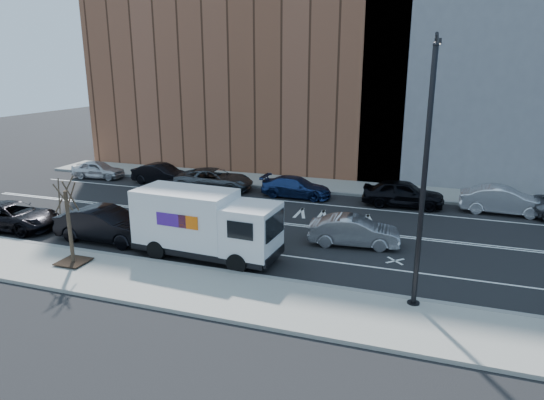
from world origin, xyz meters
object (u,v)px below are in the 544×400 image
Objects in this scene: far_parked_a at (98,169)px; far_parked_b at (162,174)px; driving_sedan at (354,231)px; fedex_van at (205,223)px.

far_parked_b is at bearing -96.58° from far_parked_a.
far_parked_b is 1.04× the size of driving_sedan.
far_parked_a is 22.11m from driving_sedan.
far_parked_b is at bearing 56.69° from driving_sedan.
fedex_van reaches higher than far_parked_b.
fedex_van is 7.09m from driving_sedan.
far_parked_b is 16.92m from driving_sedan.
far_parked_b reaches higher than driving_sedan.
far_parked_a is at bearing 95.76° from far_parked_b.
driving_sedan is at bearing 34.42° from fedex_van.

